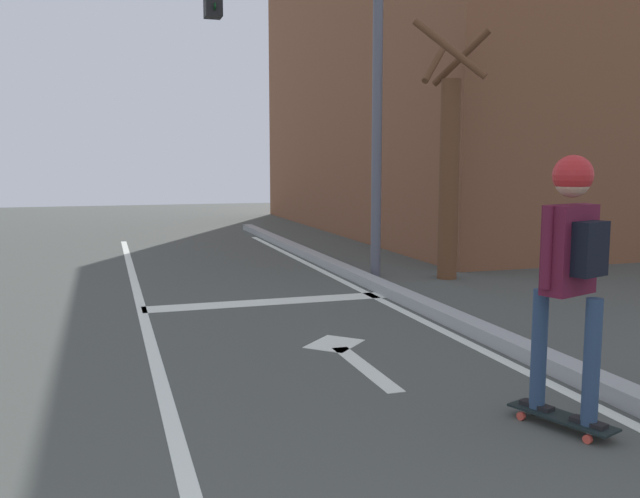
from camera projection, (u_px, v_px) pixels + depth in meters
lane_line_center at (155, 359)px, 6.35m from camera, size 0.12×20.00×0.01m
lane_line_curbside at (449, 334)px, 7.28m from camera, size 0.12×20.00×0.01m
stop_bar at (268, 302)px, 8.94m from camera, size 3.23×0.40×0.01m
lane_arrow_stem at (365, 367)px, 6.08m from camera, size 0.16×1.40×0.01m
lane_arrow_head at (334, 344)px, 6.89m from camera, size 0.71×0.71×0.01m
curb_strip at (470, 326)px, 7.34m from camera, size 0.24×24.00×0.14m
skateboard at (562, 418)px, 4.70m from camera, size 0.46×0.79×0.09m
skater at (571, 251)px, 4.54m from camera, size 0.47×0.64×1.79m
traffic_signal_mast at (301, 57)px, 10.20m from camera, size 5.19×0.34×4.86m
roadside_tree at (449, 166)px, 10.56m from camera, size 1.23×1.22×3.97m
building_block at (490, 85)px, 18.66m from camera, size 9.22×13.57×7.89m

